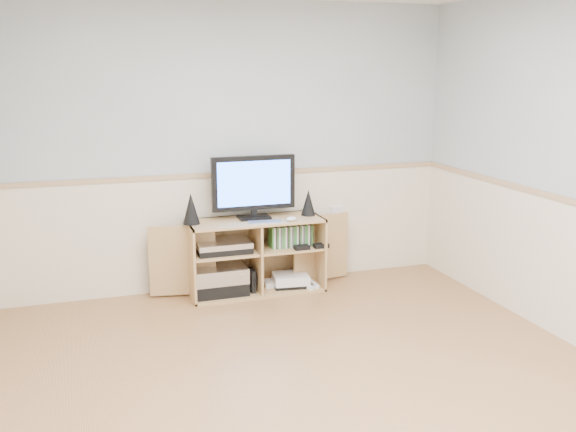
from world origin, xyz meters
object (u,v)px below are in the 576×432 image
object	(u,v)px
monitor	(254,185)
game_consoles	(289,280)
keyboard	(265,222)
media_cabinet	(254,253)

from	to	relation	value
monitor	game_consoles	world-z (taller)	monitor
keyboard	media_cabinet	bearing A→B (deg)	110.40
media_cabinet	game_consoles	bearing A→B (deg)	-12.30
media_cabinet	keyboard	xyz separation A→B (m)	(0.05, -0.19, 0.32)
game_consoles	monitor	bearing A→B (deg)	168.64
media_cabinet	game_consoles	distance (m)	0.41
monitor	keyboard	distance (m)	0.35
monitor	keyboard	xyz separation A→B (m)	(0.05, -0.19, -0.29)
media_cabinet	game_consoles	world-z (taller)	media_cabinet
keyboard	game_consoles	distance (m)	0.65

